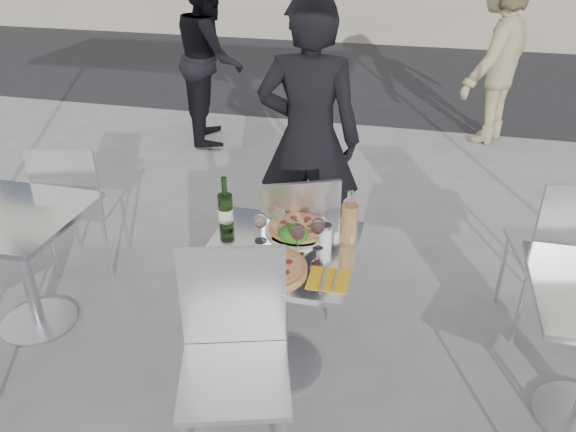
% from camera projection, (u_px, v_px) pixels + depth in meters
% --- Properties ---
extents(ground, '(80.00, 80.00, 0.00)m').
position_uv_depth(ground, '(281.00, 366.00, 3.05)').
color(ground, slate).
extents(street_asphalt, '(24.00, 5.00, 0.00)m').
position_uv_depth(street_asphalt, '(387.00, 72.00, 8.60)').
color(street_asphalt, black).
rests_on(street_asphalt, ground).
extents(main_table, '(0.72, 0.72, 0.75)m').
position_uv_depth(main_table, '(281.00, 285.00, 2.80)').
color(main_table, '#B7BABF').
rests_on(main_table, ground).
extents(side_table_left, '(0.72, 0.72, 0.75)m').
position_uv_depth(side_table_left, '(19.00, 247.00, 3.11)').
color(side_table_left, '#B7BABF').
rests_on(side_table_left, ground).
extents(chair_far, '(0.57, 0.57, 0.94)m').
position_uv_depth(chair_far, '(297.00, 235.00, 3.19)').
color(chair_far, silver).
rests_on(chair_far, ground).
extents(chair_near, '(0.56, 0.57, 0.99)m').
position_uv_depth(chair_near, '(234.00, 345.00, 2.34)').
color(chair_near, silver).
rests_on(chair_near, ground).
extents(side_chair_lfar, '(0.50, 0.51, 0.93)m').
position_uv_depth(side_chair_lfar, '(77.00, 199.00, 3.60)').
color(side_chair_lfar, silver).
rests_on(side_chair_lfar, ground).
extents(side_chair_rfar, '(0.53, 0.54, 1.02)m').
position_uv_depth(side_chair_rfar, '(567.00, 247.00, 2.99)').
color(side_chair_rfar, silver).
rests_on(side_chair_rfar, ground).
extents(woman_diner, '(0.69, 0.48, 1.80)m').
position_uv_depth(woman_diner, '(309.00, 141.00, 3.54)').
color(woman_diner, black).
rests_on(woman_diner, ground).
extents(pedestrian_a, '(0.89, 1.00, 1.72)m').
position_uv_depth(pedestrian_a, '(210.00, 58.00, 5.72)').
color(pedestrian_a, black).
rests_on(pedestrian_a, ground).
extents(pedestrian_b, '(1.12, 1.33, 1.79)m').
position_uv_depth(pedestrian_b, '(496.00, 56.00, 5.66)').
color(pedestrian_b, '#998C63').
rests_on(pedestrian_b, ground).
extents(pizza_near, '(0.36, 0.36, 0.02)m').
position_uv_depth(pizza_near, '(268.00, 267.00, 2.54)').
color(pizza_near, tan).
rests_on(pizza_near, main_table).
extents(pizza_far, '(0.34, 0.34, 0.03)m').
position_uv_depth(pizza_far, '(299.00, 228.00, 2.84)').
color(pizza_far, white).
rests_on(pizza_far, main_table).
extents(salad_plate, '(0.22, 0.22, 0.09)m').
position_uv_depth(salad_plate, '(294.00, 235.00, 2.74)').
color(salad_plate, white).
rests_on(salad_plate, main_table).
extents(wine_bottle, '(0.07, 0.07, 0.29)m').
position_uv_depth(wine_bottle, '(226.00, 211.00, 2.80)').
color(wine_bottle, '#254D1C').
rests_on(wine_bottle, main_table).
extents(carafe, '(0.08, 0.08, 0.29)m').
position_uv_depth(carafe, '(349.00, 224.00, 2.67)').
color(carafe, '#E7AE62').
rests_on(carafe, main_table).
extents(sugar_shaker, '(0.06, 0.06, 0.11)m').
position_uv_depth(sugar_shaker, '(325.00, 235.00, 2.71)').
color(sugar_shaker, white).
rests_on(sugar_shaker, main_table).
extents(wineglass_white_a, '(0.07, 0.07, 0.16)m').
position_uv_depth(wineglass_white_a, '(260.00, 221.00, 2.71)').
color(wineglass_white_a, white).
rests_on(wineglass_white_a, main_table).
extents(wineglass_white_b, '(0.07, 0.07, 0.16)m').
position_uv_depth(wineglass_white_b, '(279.00, 215.00, 2.77)').
color(wineglass_white_b, white).
rests_on(wineglass_white_b, main_table).
extents(wineglass_red_a, '(0.07, 0.07, 0.16)m').
position_uv_depth(wineglass_red_a, '(298.00, 233.00, 2.61)').
color(wineglass_red_a, white).
rests_on(wineglass_red_a, main_table).
extents(wineglass_red_b, '(0.07, 0.07, 0.16)m').
position_uv_depth(wineglass_red_b, '(318.00, 227.00, 2.66)').
color(wineglass_red_b, white).
rests_on(wineglass_red_b, main_table).
extents(napkin_left, '(0.18, 0.20, 0.01)m').
position_uv_depth(napkin_left, '(210.00, 268.00, 2.55)').
color(napkin_left, gold).
rests_on(napkin_left, main_table).
extents(napkin_right, '(0.18, 0.20, 0.01)m').
position_uv_depth(napkin_right, '(329.00, 279.00, 2.47)').
color(napkin_right, gold).
rests_on(napkin_right, main_table).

